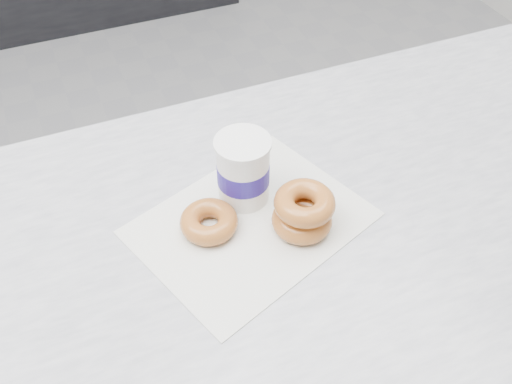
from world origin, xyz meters
TOP-DOWN VIEW (x-y plane):
  - ground at (0.00, 0.00)m, footprint 5.00×5.00m
  - wax_paper at (0.34, -0.56)m, footprint 0.41×0.36m
  - donut_single at (0.28, -0.55)m, footprint 0.12×0.12m
  - donut_stack at (0.41, -0.60)m, footprint 0.12×0.12m
  - coffee_cup at (0.35, -0.50)m, footprint 0.09×0.09m

SIDE VIEW (x-z plane):
  - ground at x=0.00m, z-range 0.00..0.00m
  - wax_paper at x=0.34m, z-range 0.90..0.90m
  - donut_single at x=0.28m, z-range 0.90..0.93m
  - donut_stack at x=0.41m, z-range 0.90..0.97m
  - coffee_cup at x=0.35m, z-range 0.90..1.02m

